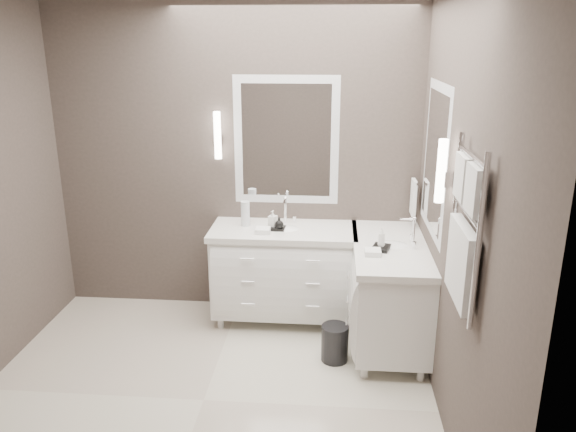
# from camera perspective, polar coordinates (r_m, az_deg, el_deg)

# --- Properties ---
(floor) EXTENTS (3.20, 3.00, 0.01)m
(floor) POSITION_cam_1_polar(r_m,az_deg,el_deg) (4.13, -8.56, -18.06)
(floor) COLOR beige
(floor) RESTS_ON ground
(wall_back) EXTENTS (3.20, 0.01, 2.70)m
(wall_back) POSITION_cam_1_polar(r_m,az_deg,el_deg) (4.94, -5.39, 5.43)
(wall_back) COLOR #443B37
(wall_back) RESTS_ON floor
(wall_front) EXTENTS (3.20, 0.01, 2.70)m
(wall_front) POSITION_cam_1_polar(r_m,az_deg,el_deg) (2.20, -19.10, -11.62)
(wall_front) COLOR #443B37
(wall_front) RESTS_ON floor
(wall_right) EXTENTS (0.01, 3.00, 2.70)m
(wall_right) POSITION_cam_1_polar(r_m,az_deg,el_deg) (3.50, 16.89, -0.45)
(wall_right) COLOR #443B37
(wall_right) RESTS_ON floor
(vanity_back) EXTENTS (1.24, 0.59, 0.97)m
(vanity_back) POSITION_cam_1_polar(r_m,az_deg,el_deg) (4.88, -0.43, -5.32)
(vanity_back) COLOR white
(vanity_back) RESTS_ON floor
(vanity_right) EXTENTS (0.59, 1.24, 0.97)m
(vanity_right) POSITION_cam_1_polar(r_m,az_deg,el_deg) (4.59, 10.23, -7.16)
(vanity_right) COLOR white
(vanity_right) RESTS_ON floor
(mirror_back) EXTENTS (0.90, 0.02, 1.10)m
(mirror_back) POSITION_cam_1_polar(r_m,az_deg,el_deg) (4.83, -0.18, 7.64)
(mirror_back) COLOR white
(mirror_back) RESTS_ON wall_back
(mirror_right) EXTENTS (0.02, 0.90, 1.10)m
(mirror_right) POSITION_cam_1_polar(r_m,az_deg,el_deg) (4.20, 14.73, 5.54)
(mirror_right) COLOR white
(mirror_right) RESTS_ON wall_right
(sconce_back) EXTENTS (0.06, 0.06, 0.40)m
(sconce_back) POSITION_cam_1_polar(r_m,az_deg,el_deg) (4.84, -7.17, 8.04)
(sconce_back) COLOR white
(sconce_back) RESTS_ON wall_back
(sconce_right) EXTENTS (0.06, 0.06, 0.40)m
(sconce_right) POSITION_cam_1_polar(r_m,az_deg,el_deg) (3.62, 15.30, 4.30)
(sconce_right) COLOR white
(sconce_right) RESTS_ON wall_right
(towel_bar_corner) EXTENTS (0.03, 0.22, 0.30)m
(towel_bar_corner) POSITION_cam_1_polar(r_m,az_deg,el_deg) (4.83, 12.63, 1.93)
(towel_bar_corner) COLOR white
(towel_bar_corner) RESTS_ON wall_right
(towel_ladder) EXTENTS (0.06, 0.58, 0.90)m
(towel_ladder) POSITION_cam_1_polar(r_m,az_deg,el_deg) (3.10, 17.44, -1.98)
(towel_ladder) COLOR white
(towel_ladder) RESTS_ON wall_right
(waste_bin) EXTENTS (0.27, 0.27, 0.29)m
(waste_bin) POSITION_cam_1_polar(r_m,az_deg,el_deg) (4.45, 4.77, -12.73)
(waste_bin) COLOR black
(waste_bin) RESTS_ON floor
(amenity_tray_back) EXTENTS (0.17, 0.13, 0.02)m
(amenity_tray_back) POSITION_cam_1_polar(r_m,az_deg,el_deg) (4.72, -1.23, -1.24)
(amenity_tray_back) COLOR black
(amenity_tray_back) RESTS_ON vanity_back
(amenity_tray_right) EXTENTS (0.17, 0.19, 0.02)m
(amenity_tray_right) POSITION_cam_1_polar(r_m,az_deg,el_deg) (4.34, 9.43, -3.19)
(amenity_tray_right) COLOR black
(amenity_tray_right) RESTS_ON vanity_right
(water_bottle) EXTENTS (0.10, 0.10, 0.22)m
(water_bottle) POSITION_cam_1_polar(r_m,az_deg,el_deg) (4.80, -4.35, 0.25)
(water_bottle) COLOR silver
(water_bottle) RESTS_ON vanity_back
(soap_bottle_a) EXTENTS (0.08, 0.08, 0.14)m
(soap_bottle_a) POSITION_cam_1_polar(r_m,az_deg,el_deg) (4.72, -1.57, -0.24)
(soap_bottle_a) COLOR white
(soap_bottle_a) RESTS_ON amenity_tray_back
(soap_bottle_b) EXTENTS (0.08, 0.08, 0.09)m
(soap_bottle_b) POSITION_cam_1_polar(r_m,az_deg,el_deg) (4.67, -0.90, -0.69)
(soap_bottle_b) COLOR black
(soap_bottle_b) RESTS_ON amenity_tray_back
(soap_bottle_c) EXTENTS (0.06, 0.06, 0.15)m
(soap_bottle_c) POSITION_cam_1_polar(r_m,az_deg,el_deg) (4.31, 9.49, -2.13)
(soap_bottle_c) COLOR white
(soap_bottle_c) RESTS_ON amenity_tray_right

